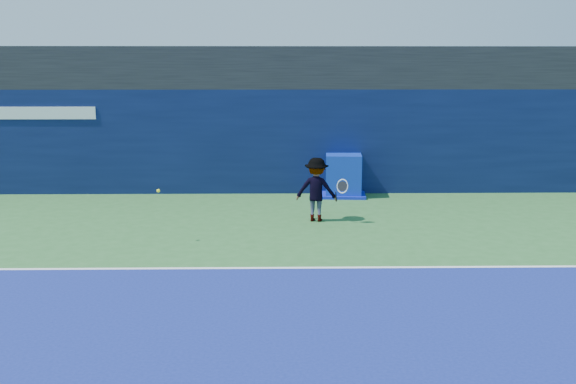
{
  "coord_description": "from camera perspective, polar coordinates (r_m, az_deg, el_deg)",
  "views": [
    {
      "loc": [
        0.41,
        -8.32,
        3.68
      ],
      "look_at": [
        0.63,
        5.2,
        1.0
      ],
      "focal_mm": 40.0,
      "sensor_mm": 36.0,
      "label": 1
    }
  ],
  "objects": [
    {
      "name": "tennis_ball",
      "position": [
        13.6,
        -11.45,
        0.11
      ],
      "size": [
        0.07,
        0.07,
        0.07
      ],
      "color": "yellow",
      "rests_on": "ground"
    },
    {
      "name": "stadium_band",
      "position": [
        19.82,
        -2.14,
        10.98
      ],
      "size": [
        36.0,
        3.0,
        1.2
      ],
      "primitive_type": "cube",
      "color": "black",
      "rests_on": "back_wall_assembly"
    },
    {
      "name": "tennis_player",
      "position": [
        15.3,
        2.55,
        0.22
      ],
      "size": [
        1.27,
        0.76,
        1.53
      ],
      "color": "white",
      "rests_on": "ground"
    },
    {
      "name": "back_wall_assembly",
      "position": [
        18.95,
        -2.17,
        4.61
      ],
      "size": [
        36.0,
        1.03,
        3.0
      ],
      "color": "#0A153C",
      "rests_on": "ground"
    },
    {
      "name": "equipment_cart",
      "position": [
        18.39,
        4.94,
        1.36
      ],
      "size": [
        1.34,
        1.34,
        1.2
      ],
      "color": "#0B269E",
      "rests_on": "ground"
    },
    {
      "name": "baseline",
      "position": [
        11.91,
        -2.87,
        -6.77
      ],
      "size": [
        24.0,
        0.1,
        0.01
      ],
      "primitive_type": "cube",
      "color": "white",
      "rests_on": "ground"
    },
    {
      "name": "ground",
      "position": [
        9.11,
        -3.51,
        -12.66
      ],
      "size": [
        80.0,
        80.0,
        0.0
      ],
      "primitive_type": "plane",
      "color": "#2E662E",
      "rests_on": "ground"
    }
  ]
}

